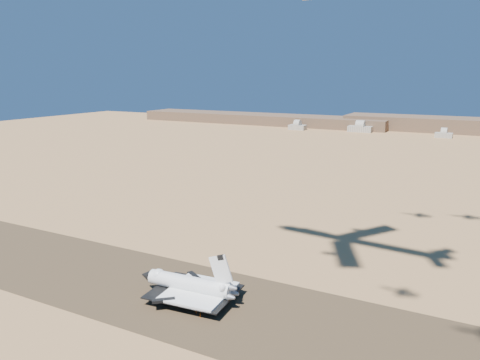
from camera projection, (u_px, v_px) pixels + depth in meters
The scene contains 8 objects.
ground at pixel (183, 297), 155.45m from camera, with size 1200.00×1200.00×0.00m, color #A77F4A.
runway at pixel (183, 296), 155.44m from camera, with size 600.00×50.00×0.06m, color #4E3D27.
ridgeline at pixel (470, 128), 578.63m from camera, with size 960.00×90.00×18.00m.
hangars at pixel (356, 128), 596.08m from camera, with size 200.50×29.50×30.00m.
shuttle at pixel (189, 285), 153.00m from camera, with size 35.61×23.54×17.50m.
crew_a at pixel (194, 308), 145.88m from camera, with size 0.70×0.46×1.92m, color orange.
crew_b at pixel (196, 311), 144.44m from camera, with size 0.81×0.47×1.68m, color orange.
crew_c at pixel (200, 315), 141.83m from camera, with size 0.93×0.48×1.59m, color orange.
Camera 1 is at (83.74, -117.54, 72.17)m, focal length 35.00 mm.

